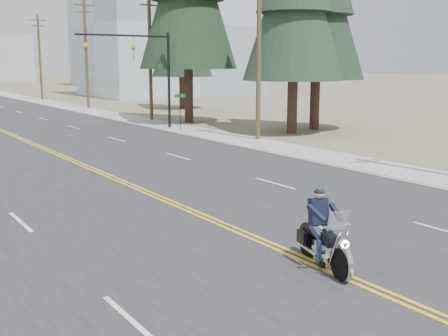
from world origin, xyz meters
TOP-DOWN VIEW (x-y plane):
  - sidewalk_right at (11.50, 70.00)m, footprint 3.00×200.00m
  - traffic_mast_right at (8.98, 32.00)m, footprint 7.10×0.26m
  - street_sign at (10.80, 30.00)m, footprint 0.90×0.06m
  - utility_pole_b at (12.50, 23.00)m, footprint 2.20×0.30m
  - utility_pole_c at (12.50, 38.00)m, footprint 2.20×0.30m
  - utility_pole_d at (12.50, 53.00)m, footprint 2.20×0.30m
  - utility_pole_e at (12.50, 70.00)m, footprint 2.20×0.30m
  - glass_building at (32.00, 70.00)m, footprint 24.00×16.00m
  - haze_bldg_c at (40.00, 110.00)m, footprint 16.00×12.00m
  - motorcyclist at (0.03, 4.02)m, footprint 1.67×2.60m
  - conifer_far at (20.64, 46.90)m, footprint 6.33×6.33m

SIDE VIEW (x-z plane):
  - sidewalk_right at x=11.50m, z-range 0.00..0.01m
  - motorcyclist at x=0.03m, z-range 0.00..1.88m
  - street_sign at x=10.80m, z-range 0.49..3.12m
  - traffic_mast_right at x=8.98m, z-range 1.44..8.44m
  - utility_pole_c at x=12.50m, z-range 0.23..11.23m
  - utility_pole_e at x=12.50m, z-range 0.23..11.23m
  - utility_pole_b at x=12.50m, z-range 0.23..11.73m
  - utility_pole_d at x=12.50m, z-range 0.23..11.73m
  - haze_bldg_c at x=40.00m, z-range 0.00..18.00m
  - conifer_far at x=20.64m, z-range 1.25..18.22m
  - glass_building at x=32.00m, z-range 0.00..20.00m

